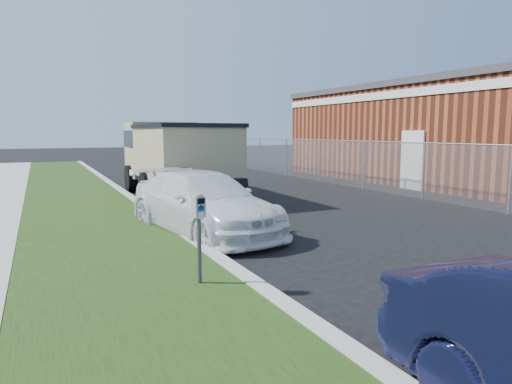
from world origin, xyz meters
name	(u,v)px	position (x,y,z in m)	size (l,w,h in m)	color
ground	(346,247)	(0.00, 0.00, 0.00)	(120.00, 120.00, 0.00)	black
streetside	(17,251)	(-5.57, 2.00, 0.07)	(6.12, 50.00, 0.15)	#97978F
chainlink_fence	(364,155)	(6.00, 7.00, 1.26)	(0.06, 30.06, 30.00)	slate
brick_building	(456,132)	(12.00, 8.00, 2.13)	(9.20, 14.20, 4.17)	maroon
parking_meter	(199,219)	(-3.27, -1.16, 1.00)	(0.20, 0.16, 1.23)	#3F4247
white_wagon	(203,202)	(-2.00, 2.36, 0.65)	(1.82, 4.48, 1.30)	white
dump_truck	(175,155)	(-1.07, 7.90, 1.40)	(2.56, 6.37, 2.49)	black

